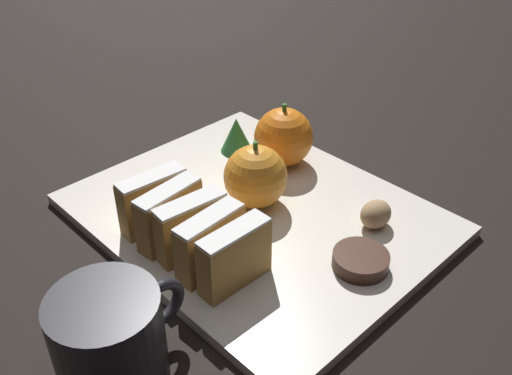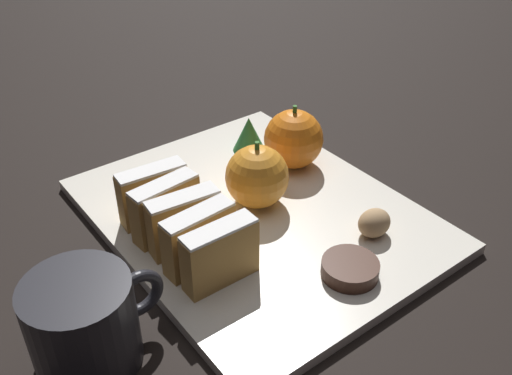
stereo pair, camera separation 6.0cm
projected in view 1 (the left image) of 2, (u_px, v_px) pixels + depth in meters
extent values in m
plane|color=black|center=(256.00, 219.00, 0.63)|extent=(6.00, 6.00, 0.00)
cube|color=silver|center=(256.00, 215.00, 0.62)|extent=(0.30, 0.37, 0.01)
cube|color=#B28442|center=(235.00, 258.00, 0.51)|extent=(0.07, 0.02, 0.06)
cube|color=white|center=(234.00, 231.00, 0.49)|extent=(0.07, 0.02, 0.00)
cube|color=#B28442|center=(210.00, 244.00, 0.53)|extent=(0.07, 0.03, 0.06)
cube|color=white|center=(209.00, 218.00, 0.51)|extent=(0.07, 0.03, 0.00)
cube|color=#B28442|center=(192.00, 228.00, 0.55)|extent=(0.07, 0.03, 0.06)
cube|color=white|center=(190.00, 202.00, 0.53)|extent=(0.07, 0.03, 0.00)
cube|color=#B28442|center=(170.00, 216.00, 0.56)|extent=(0.07, 0.03, 0.06)
cube|color=white|center=(167.00, 191.00, 0.54)|extent=(0.07, 0.03, 0.00)
cube|color=#B28442|center=(154.00, 202.00, 0.58)|extent=(0.07, 0.03, 0.06)
cube|color=white|center=(151.00, 177.00, 0.56)|extent=(0.07, 0.03, 0.00)
sphere|color=orange|center=(284.00, 137.00, 0.68)|extent=(0.07, 0.07, 0.07)
cylinder|color=#38702D|center=(284.00, 108.00, 0.66)|extent=(0.01, 0.01, 0.01)
sphere|color=orange|center=(255.00, 177.00, 0.61)|extent=(0.07, 0.07, 0.07)
cylinder|color=#38702D|center=(255.00, 146.00, 0.59)|extent=(0.01, 0.01, 0.01)
ellipsoid|color=tan|center=(376.00, 214.00, 0.59)|extent=(0.04, 0.03, 0.03)
cylinder|color=#381E14|center=(361.00, 260.00, 0.54)|extent=(0.05, 0.05, 0.01)
cone|color=#2D7538|center=(236.00, 135.00, 0.71)|extent=(0.04, 0.04, 0.05)
cylinder|color=#232328|center=(109.00, 339.00, 0.43)|extent=(0.09, 0.09, 0.08)
torus|color=#232328|center=(161.00, 303.00, 0.46)|extent=(0.05, 0.01, 0.05)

